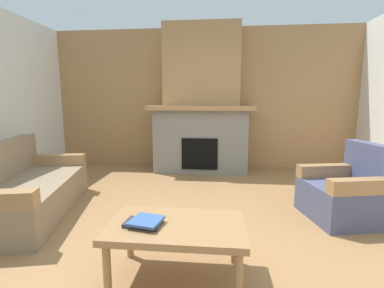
# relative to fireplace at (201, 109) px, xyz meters

# --- Properties ---
(ground) EXTENTS (9.00, 9.00, 0.00)m
(ground) POSITION_rel_fireplace_xyz_m (0.00, -2.62, -1.16)
(ground) COLOR olive
(wall_back_wood_panel) EXTENTS (6.00, 0.12, 2.70)m
(wall_back_wood_panel) POSITION_rel_fireplace_xyz_m (0.00, 0.38, 0.19)
(wall_back_wood_panel) COLOR #A87A4C
(wall_back_wood_panel) RESTS_ON ground
(fireplace) EXTENTS (1.90, 0.82, 2.70)m
(fireplace) POSITION_rel_fireplace_xyz_m (0.00, 0.00, 0.00)
(fireplace) COLOR gray
(fireplace) RESTS_ON ground
(couch) EXTENTS (1.23, 1.94, 0.85)m
(couch) POSITION_rel_fireplace_xyz_m (-1.89, -2.34, -0.88)
(couch) COLOR #847056
(couch) RESTS_ON ground
(armchair) EXTENTS (0.90, 0.90, 0.85)m
(armchair) POSITION_rel_fireplace_xyz_m (1.79, -2.06, -0.87)
(armchair) COLOR #474C6B
(armchair) RESTS_ON ground
(coffee_table) EXTENTS (1.00, 0.60, 0.43)m
(coffee_table) POSITION_rel_fireplace_xyz_m (0.05, -3.31, -0.79)
(coffee_table) COLOR #997047
(coffee_table) RESTS_ON ground
(book_stack_near_edge) EXTENTS (0.29, 0.25, 0.05)m
(book_stack_near_edge) POSITION_rel_fireplace_xyz_m (-0.18, -3.36, -0.71)
(book_stack_near_edge) COLOR #2D2D33
(book_stack_near_edge) RESTS_ON coffee_table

